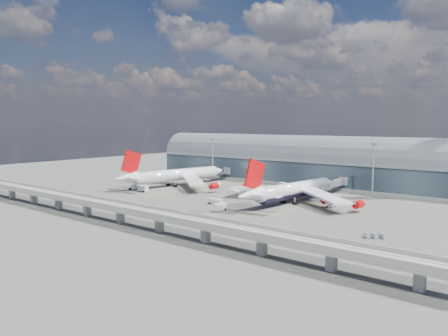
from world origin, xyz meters
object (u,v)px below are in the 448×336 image
Objects in this scene: cargo_train_1 at (295,235)px; cargo_train_2 at (375,236)px; service_truck_1 at (143,189)px; service_truck_4 at (331,204)px; airliner_right at (292,190)px; service_truck_5 at (284,186)px; cargo_train_0 at (196,213)px; service_truck_3 at (220,207)px; service_truck_0 at (135,187)px; service_truck_2 at (215,201)px; floodlight_mast_right at (373,169)px; airliner_left at (174,175)px; floodlight_mast_left at (213,158)px.

cargo_train_1 reaches higher than cargo_train_2.
cargo_train_1 is at bearing -115.15° from service_truck_1.
service_truck_4 is 54.77m from cargo_train_1.
airliner_right is 41.27m from service_truck_5.
cargo_train_0 is at bearing -121.36° from service_truck_1.
cargo_train_2 is at bearing -107.56° from service_truck_5.
cargo_train_1 is at bearing -53.05° from airliner_right.
service_truck_1 is 63.12m from service_truck_3.
cargo_train_0 is (69.16, -27.90, -0.56)m from service_truck_0.
airliner_right is 78.36m from service_truck_1.
cargo_train_2 is (63.64, -2.67, -0.71)m from service_truck_3.
service_truck_5 is (-23.81, 33.48, -3.97)m from airliner_right.
service_truck_2 is 1.00× the size of cargo_train_0.
service_truck_4 is at bearing -96.63° from floodlight_mast_right.
service_truck_1 is at bearing -178.24° from service_truck_4.
service_truck_5 is 0.99× the size of cargo_train_0.
service_truck_5 is at bearing 1.62° from cargo_train_0.
service_truck_4 is 0.59× the size of cargo_train_1.
airliner_left is 59.89m from service_truck_2.
service_truck_0 is (-107.91, -54.99, -12.24)m from floodlight_mast_right.
service_truck_1 reaches higher than cargo_train_2.
floodlight_mast_right is 3.55× the size of service_truck_2.
floodlight_mast_right is 0.36× the size of airliner_left.
floodlight_mast_left is at bearing 48.15° from service_truck_0.
airliner_right is 10.38× the size of service_truck_0.
airliner_right reaches higher than cargo_train_1.
service_truck_0 reaches higher than service_truck_4.
airliner_left is 10.82× the size of service_truck_0.
floodlight_mast_right is 114.48m from service_truck_1.
floodlight_mast_left is 103.85m from cargo_train_0.
cargo_train_0 is at bearing 124.62° from cargo_train_2.
airliner_left is 9.95× the size of service_truck_5.
service_truck_1 reaches higher than service_truck_2.
service_truck_5 is at bearing -174.37° from floodlight_mast_right.
airliner_right is at bearing 173.98° from service_truck_4.
service_truck_5 is (-10.01, 66.88, 0.12)m from service_truck_3.
floodlight_mast_left reaches higher than cargo_train_0.
service_truck_0 is 73.79m from service_truck_3.
airliner_right is 48.08m from cargo_train_0.
floodlight_mast_left is 3.05× the size of cargo_train_1.
service_truck_4 is (31.76, 35.14, -0.19)m from service_truck_3.
service_truck_0 reaches higher than cargo_train_1.
airliner_right reaches higher than cargo_train_0.
service_truck_5 is (0.37, 57.33, 0.32)m from service_truck_2.
cargo_train_0 is at bearing -104.09° from airliner_right.
floodlight_mast_right is 3.66× the size of cargo_train_2.
floodlight_mast_right reaches higher than service_truck_5.
service_truck_1 is at bearing -158.72° from airliner_right.
service_truck_3 is (-35.97, -71.42, -12.09)m from floodlight_mast_right.
service_truck_3 reaches higher than service_truck_2.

